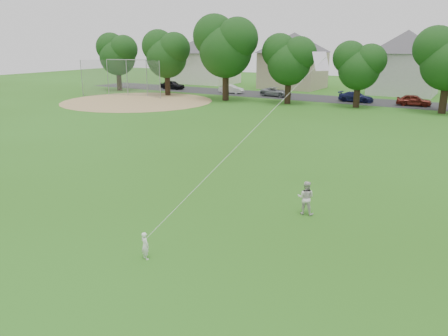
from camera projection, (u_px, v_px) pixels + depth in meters
The scene contains 10 objects.
ground at pixel (154, 231), 16.67m from camera, with size 160.00×160.00×0.00m, color #2A5A14.
street at pixel (386, 103), 51.17m from camera, with size 90.00×7.00×0.01m, color #2D2D30.
dirt_infield at pixel (138, 101), 52.59m from camera, with size 18.00×18.00×0.02m, color #9E7F51.
toddler at pixel (145, 246), 14.42m from camera, with size 0.35×0.23×0.95m, color white.
older_boy at pixel (306, 198), 18.11m from camera, with size 0.70×0.55×1.44m, color silver.
kite at pixel (248, 135), 17.30m from camera, with size 1.51×5.63×11.79m.
baseball_backstop at pixel (125, 78), 56.86m from camera, with size 10.13×4.43×4.65m.
tree_row at pixel (427, 48), 42.36m from camera, with size 81.37×10.28×11.71m.
parked_cars at pixel (388, 99), 50.03m from camera, with size 63.50×2.56×1.29m.
house_row at pixel (393, 58), 58.85m from camera, with size 77.88×14.08×9.92m.
Camera 1 is at (10.23, -11.73, 6.98)m, focal length 35.00 mm.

